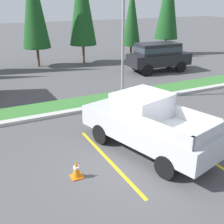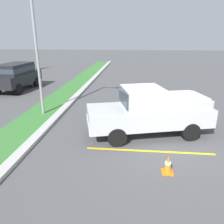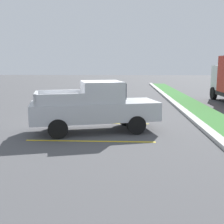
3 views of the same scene
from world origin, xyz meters
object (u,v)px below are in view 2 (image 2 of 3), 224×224
object	(u,v)px
suv_distant	(16,75)
street_light	(39,45)
pickup_truck_main	(148,112)
traffic_cone	(168,165)

from	to	relation	value
suv_distant	street_light	size ratio (longest dim) A/B	0.75
pickup_truck_main	street_light	xyz separation A→B (m)	(2.05, 5.40, 2.62)
suv_distant	traffic_cone	bearing A→B (deg)	-134.75
pickup_truck_main	traffic_cone	world-z (taller)	pickup_truck_main
street_light	traffic_cone	xyz separation A→B (m)	(-4.92, -5.92, -3.37)
suv_distant	street_light	distance (m)	7.34
suv_distant	pickup_truck_main	bearing A→B (deg)	-126.94
street_light	traffic_cone	world-z (taller)	street_light
street_light	pickup_truck_main	bearing A→B (deg)	-110.83
suv_distant	traffic_cone	xyz separation A→B (m)	(-10.25, -10.34, -0.95)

